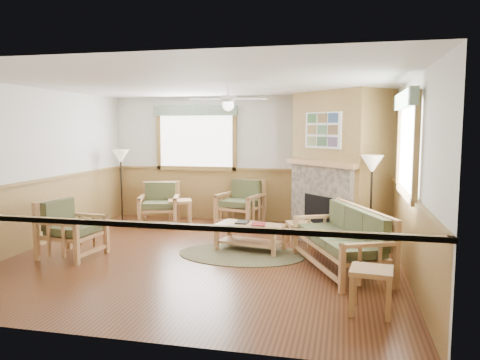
% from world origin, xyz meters
% --- Properties ---
extents(floor, '(6.00, 6.00, 0.01)m').
position_xyz_m(floor, '(0.00, 0.00, -0.01)').
color(floor, '#542B17').
rests_on(floor, ground).
extents(ceiling, '(6.00, 6.00, 0.01)m').
position_xyz_m(ceiling, '(0.00, 0.00, 2.70)').
color(ceiling, white).
rests_on(ceiling, floor).
extents(wall_back, '(6.00, 0.02, 2.70)m').
position_xyz_m(wall_back, '(0.00, 3.00, 1.35)').
color(wall_back, white).
rests_on(wall_back, floor).
extents(wall_front, '(6.00, 0.02, 2.70)m').
position_xyz_m(wall_front, '(0.00, -3.00, 1.35)').
color(wall_front, white).
rests_on(wall_front, floor).
extents(wall_left, '(0.02, 6.00, 2.70)m').
position_xyz_m(wall_left, '(-3.00, 0.00, 1.35)').
color(wall_left, white).
rests_on(wall_left, floor).
extents(wall_right, '(0.02, 6.00, 2.70)m').
position_xyz_m(wall_right, '(3.00, 0.00, 1.35)').
color(wall_right, white).
rests_on(wall_right, floor).
extents(wainscot, '(6.00, 6.00, 1.10)m').
position_xyz_m(wainscot, '(0.00, 0.00, 0.55)').
color(wainscot, olive).
rests_on(wainscot, floor).
extents(fireplace, '(3.11, 3.11, 2.70)m').
position_xyz_m(fireplace, '(2.05, 2.05, 1.35)').
color(fireplace, olive).
rests_on(fireplace, floor).
extents(window_back, '(1.90, 0.16, 1.50)m').
position_xyz_m(window_back, '(-1.10, 2.96, 2.53)').
color(window_back, white).
rests_on(window_back, wall_back).
extents(window_right, '(0.16, 1.90, 1.50)m').
position_xyz_m(window_right, '(2.96, -0.20, 2.53)').
color(window_right, white).
rests_on(window_right, wall_right).
extents(ceiling_fan, '(1.59, 1.59, 0.36)m').
position_xyz_m(ceiling_fan, '(0.30, 0.30, 2.66)').
color(ceiling_fan, white).
rests_on(ceiling_fan, ceiling).
extents(sofa, '(2.08, 1.50, 0.89)m').
position_xyz_m(sofa, '(2.07, -0.24, 0.44)').
color(sofa, tan).
rests_on(sofa, floor).
extents(armchair_back_left, '(0.96, 0.96, 0.88)m').
position_xyz_m(armchair_back_left, '(-1.65, 2.11, 0.44)').
color(armchair_back_left, tan).
rests_on(armchair_back_left, floor).
extents(armchair_back_right, '(1.01, 1.01, 0.92)m').
position_xyz_m(armchair_back_right, '(-0.01, 2.55, 0.46)').
color(armchair_back_right, tan).
rests_on(armchair_back_right, floor).
extents(armchair_left, '(0.89, 0.89, 0.90)m').
position_xyz_m(armchair_left, '(-2.04, -0.48, 0.45)').
color(armchair_left, tan).
rests_on(armchair_left, floor).
extents(coffee_table, '(1.19, 0.77, 0.44)m').
position_xyz_m(coffee_table, '(0.61, 0.52, 0.22)').
color(coffee_table, tan).
rests_on(coffee_table, floor).
extents(end_table_chairs, '(0.61, 0.60, 0.53)m').
position_xyz_m(end_table_chairs, '(-1.22, 2.19, 0.27)').
color(end_table_chairs, tan).
rests_on(end_table_chairs, floor).
extents(end_table_sofa, '(0.49, 0.48, 0.50)m').
position_xyz_m(end_table_sofa, '(2.43, -1.79, 0.25)').
color(end_table_sofa, tan).
rests_on(end_table_sofa, floor).
extents(footstool, '(0.55, 0.55, 0.37)m').
position_xyz_m(footstool, '(1.37, 1.16, 0.19)').
color(footstool, tan).
rests_on(footstool, floor).
extents(braided_rug, '(2.44, 2.44, 0.01)m').
position_xyz_m(braided_rug, '(0.53, 0.21, 0.01)').
color(braided_rug, brown).
rests_on(braided_rug, floor).
extents(floor_lamp_left, '(0.40, 0.40, 1.57)m').
position_xyz_m(floor_lamp_left, '(-2.55, 2.21, 0.78)').
color(floor_lamp_left, black).
rests_on(floor_lamp_left, floor).
extents(floor_lamp_right, '(0.41, 0.41, 1.60)m').
position_xyz_m(floor_lamp_right, '(2.55, 0.86, 0.80)').
color(floor_lamp_right, black).
rests_on(floor_lamp_right, floor).
extents(book_red, '(0.26, 0.33, 0.03)m').
position_xyz_m(book_red, '(0.76, 0.47, 0.47)').
color(book_red, maroon).
rests_on(book_red, coffee_table).
extents(book_dark, '(0.21, 0.27, 0.03)m').
position_xyz_m(book_dark, '(0.46, 0.59, 0.46)').
color(book_dark, black).
rests_on(book_dark, coffee_table).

